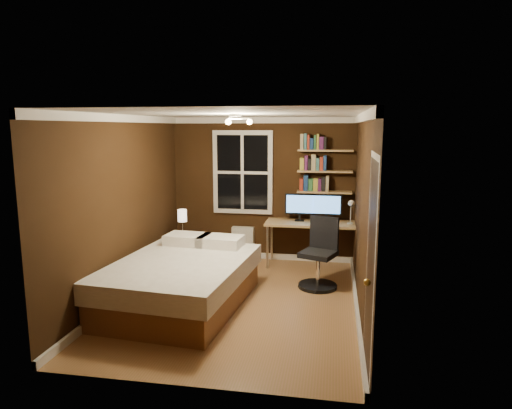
% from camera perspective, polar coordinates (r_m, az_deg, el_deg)
% --- Properties ---
extents(floor, '(4.20, 4.20, 0.00)m').
position_cam_1_polar(floor, '(6.34, -2.23, -11.98)').
color(floor, olive).
rests_on(floor, ground).
extents(wall_back, '(3.20, 0.04, 2.50)m').
position_cam_1_polar(wall_back, '(8.03, 0.84, 1.89)').
color(wall_back, black).
rests_on(wall_back, ground).
extents(wall_left, '(0.04, 4.20, 2.50)m').
position_cam_1_polar(wall_left, '(6.51, -16.21, -0.32)').
color(wall_left, black).
rests_on(wall_left, ground).
extents(wall_right, '(0.04, 4.20, 2.50)m').
position_cam_1_polar(wall_right, '(5.87, 13.15, -1.25)').
color(wall_right, black).
rests_on(wall_right, ground).
extents(ceiling, '(3.20, 4.20, 0.02)m').
position_cam_1_polar(ceiling, '(5.89, -2.39, 11.25)').
color(ceiling, white).
rests_on(ceiling, wall_back).
extents(window, '(1.06, 0.06, 1.46)m').
position_cam_1_polar(window, '(8.02, -1.67, 4.03)').
color(window, silver).
rests_on(window, wall_back).
extents(door, '(0.03, 0.82, 2.05)m').
position_cam_1_polar(door, '(4.42, 14.01, -7.88)').
color(door, black).
rests_on(door, ground).
extents(door_knob, '(0.06, 0.06, 0.06)m').
position_cam_1_polar(door_knob, '(4.14, 13.73, -9.44)').
color(door_knob, gold).
rests_on(door_knob, door).
extents(ceiling_fixture, '(0.44, 0.44, 0.18)m').
position_cam_1_polar(ceiling_fixture, '(5.79, -2.60, 10.29)').
color(ceiling_fixture, beige).
rests_on(ceiling_fixture, ceiling).
extents(bookshelf_lower, '(0.92, 0.22, 0.03)m').
position_cam_1_polar(bookshelf_lower, '(7.82, 8.55, 1.57)').
color(bookshelf_lower, '#A27D4E').
rests_on(bookshelf_lower, wall_back).
extents(books_row_lower, '(0.42, 0.16, 0.23)m').
position_cam_1_polar(books_row_lower, '(7.80, 8.57, 2.51)').
color(books_row_lower, maroon).
rests_on(books_row_lower, bookshelf_lower).
extents(bookshelf_middle, '(0.92, 0.22, 0.03)m').
position_cam_1_polar(bookshelf_middle, '(7.77, 8.61, 4.12)').
color(bookshelf_middle, '#A27D4E').
rests_on(bookshelf_middle, wall_back).
extents(books_row_middle, '(0.42, 0.16, 0.23)m').
position_cam_1_polar(books_row_middle, '(7.76, 8.63, 5.07)').
color(books_row_middle, navy).
rests_on(books_row_middle, bookshelf_middle).
extents(bookshelf_upper, '(0.92, 0.22, 0.03)m').
position_cam_1_polar(bookshelf_upper, '(7.75, 8.68, 6.70)').
color(bookshelf_upper, '#A27D4E').
rests_on(bookshelf_upper, wall_back).
extents(books_row_upper, '(0.48, 0.16, 0.23)m').
position_cam_1_polar(books_row_upper, '(7.74, 8.70, 7.66)').
color(books_row_upper, '#275C32').
rests_on(books_row_upper, bookshelf_upper).
extents(bed, '(1.81, 2.37, 0.76)m').
position_cam_1_polar(bed, '(6.19, -9.28, -9.44)').
color(bed, brown).
rests_on(bed, ground).
extents(nightstand, '(0.49, 0.49, 0.56)m').
position_cam_1_polar(nightstand, '(7.77, -9.09, -5.81)').
color(nightstand, brown).
rests_on(nightstand, ground).
extents(bedside_lamp, '(0.15, 0.15, 0.44)m').
position_cam_1_polar(bedside_lamp, '(7.66, -9.19, -2.23)').
color(bedside_lamp, white).
rests_on(bedside_lamp, nightstand).
extents(radiator, '(0.39, 0.14, 0.58)m').
position_cam_1_polar(radiator, '(8.17, -1.63, -4.84)').
color(radiator, beige).
rests_on(radiator, ground).
extents(desk, '(1.60, 0.60, 0.76)m').
position_cam_1_polar(desk, '(7.72, 7.18, -2.66)').
color(desk, '#A27D4E').
rests_on(desk, ground).
extents(monitor_left, '(0.51, 0.12, 0.47)m').
position_cam_1_polar(monitor_left, '(7.76, 5.50, -0.35)').
color(monitor_left, black).
rests_on(monitor_left, desk).
extents(monitor_right, '(0.51, 0.12, 0.47)m').
position_cam_1_polar(monitor_right, '(7.74, 8.81, -0.44)').
color(monitor_right, black).
rests_on(monitor_right, desk).
extents(desk_lamp, '(0.14, 0.32, 0.44)m').
position_cam_1_polar(desk_lamp, '(7.56, 11.78, -0.88)').
color(desk_lamp, silver).
rests_on(desk_lamp, desk).
extents(office_chair, '(0.60, 0.60, 1.03)m').
position_cam_1_polar(office_chair, '(6.81, 7.94, -6.96)').
color(office_chair, black).
rests_on(office_chair, ground).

